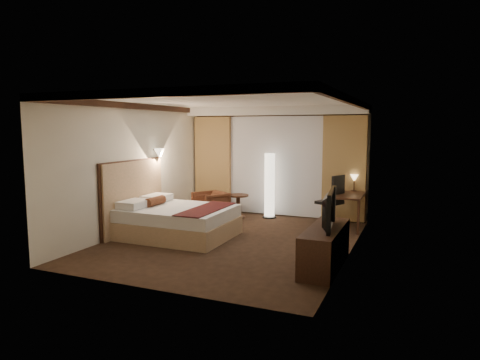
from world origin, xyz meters
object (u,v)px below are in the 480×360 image
at_px(side_table, 238,206).
at_px(television, 324,207).
at_px(bed, 178,222).
at_px(armchair, 211,204).
at_px(desk, 350,211).
at_px(office_chair, 330,200).
at_px(floor_lamp, 270,186).
at_px(dresser, 325,247).

relative_size(side_table, television, 0.51).
height_order(bed, armchair, armchair).
xyz_separation_m(bed, desk, (3.08, 2.17, 0.06)).
bearing_deg(side_table, desk, -0.35).
bearing_deg(side_table, office_chair, -1.69).
bearing_deg(television, office_chair, 2.46).
height_order(armchair, side_table, armchair).
height_order(floor_lamp, television, floor_lamp).
relative_size(bed, dresser, 1.28).
relative_size(armchair, dresser, 0.44).
distance_m(office_chair, television, 2.95).
height_order(bed, side_table, bed).
relative_size(armchair, desk, 0.58).
height_order(bed, office_chair, office_chair).
height_order(floor_lamp, desk, floor_lamp).
bearing_deg(office_chair, desk, 30.18).
xyz_separation_m(bed, armchair, (-0.18, 1.82, 0.05)).
height_order(side_table, floor_lamp, floor_lamp).
xyz_separation_m(side_table, dresser, (2.75, -2.96, 0.04)).
height_order(bed, desk, desk).
distance_m(floor_lamp, dresser, 3.85).
height_order(side_table, office_chair, office_chair).
bearing_deg(side_table, bed, -99.95).
distance_m(bed, floor_lamp, 2.74).
distance_m(bed, armchair, 1.83).
bearing_deg(side_table, television, -47.44).
xyz_separation_m(office_chair, dresser, (0.50, -2.89, -0.26)).
bearing_deg(bed, floor_lamp, 66.03).
bearing_deg(office_chair, bed, -117.24).
height_order(desk, television, television).
bearing_deg(armchair, side_table, 64.28).
distance_m(armchair, side_table, 0.68).
bearing_deg(dresser, bed, 166.17).
distance_m(side_table, desk, 2.70).
xyz_separation_m(floor_lamp, dresser, (2.03, -3.24, -0.47)).
relative_size(floor_lamp, desk, 1.28).
distance_m(armchair, television, 4.22).
distance_m(side_table, dresser, 4.04).
xyz_separation_m(armchair, side_table, (0.57, 0.37, -0.08)).
xyz_separation_m(bed, dresser, (3.13, -0.77, 0.01)).
bearing_deg(bed, side_table, 80.05).
height_order(dresser, television, television).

